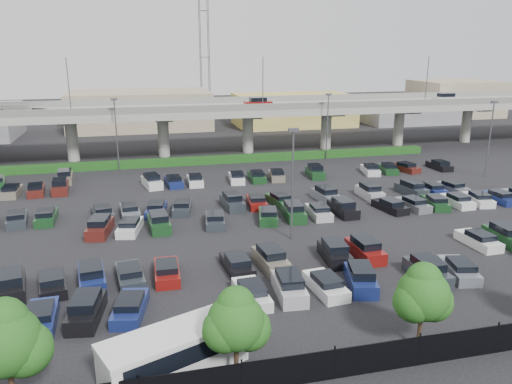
# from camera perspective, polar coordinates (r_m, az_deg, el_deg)

# --- Properties ---
(ground) EXTENTS (280.00, 280.00, 0.00)m
(ground) POSITION_cam_1_polar(r_m,az_deg,el_deg) (53.70, 1.46, -2.34)
(ground) COLOR black
(overpass) EXTENTS (150.00, 13.00, 15.80)m
(overpass) POSITION_cam_1_polar(r_m,az_deg,el_deg) (82.80, -4.48, 9.10)
(overpass) COLOR gray
(overpass) RESTS_ON ground
(hedge) EXTENTS (66.00, 1.60, 1.10)m
(hedge) POSITION_cam_1_polar(r_m,az_deg,el_deg) (77.12, -3.40, 3.76)
(hedge) COLOR #103812
(hedge) RESTS_ON ground
(fence) EXTENTS (70.00, 0.10, 2.00)m
(fence) POSITION_cam_1_polar(r_m,az_deg,el_deg) (29.72, 16.30, -17.32)
(fence) COLOR black
(fence) RESTS_ON ground
(tree_row) EXTENTS (65.07, 3.66, 5.94)m
(tree_row) POSITION_cam_1_polar(r_m,az_deg,el_deg) (29.86, 16.57, -11.38)
(tree_row) COLOR #332316
(tree_row) RESTS_ON ground
(shuttle_bus) EXTENTS (8.34, 5.47, 2.54)m
(shuttle_bus) POSITION_cam_1_polar(r_m,az_deg,el_deg) (28.36, -9.27, -17.45)
(shuttle_bus) COLOR silver
(shuttle_bus) RESTS_ON ground
(parked_cars) EXTENTS (62.84, 41.69, 1.67)m
(parked_cars) POSITION_cam_1_polar(r_m,az_deg,el_deg) (49.50, 1.55, -3.21)
(parked_cars) COLOR #18431D
(parked_cars) RESTS_ON ground
(light_poles) EXTENTS (66.90, 48.38, 10.30)m
(light_poles) POSITION_cam_1_polar(r_m,az_deg,el_deg) (53.08, -3.37, 4.40)
(light_poles) COLOR #4E4E53
(light_poles) RESTS_ON ground
(distant_buildings) EXTENTS (138.00, 24.00, 9.00)m
(distant_buildings) POSITION_cam_1_polar(r_m,az_deg,el_deg) (114.69, -0.65, 9.45)
(distant_buildings) COLOR slate
(distant_buildings) RESTS_ON ground
(comm_tower) EXTENTS (2.40, 2.40, 30.00)m
(comm_tower) POSITION_cam_1_polar(r_m,az_deg,el_deg) (124.39, -5.89, 15.37)
(comm_tower) COLOR #4E4E53
(comm_tower) RESTS_ON ground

